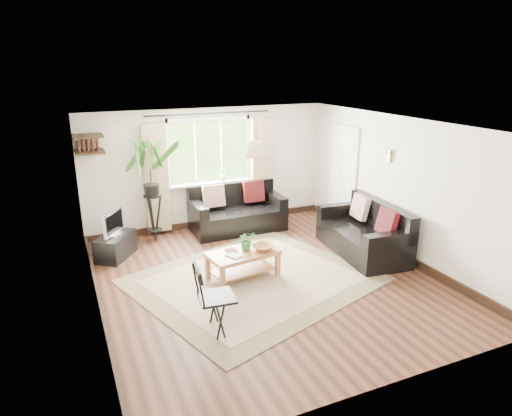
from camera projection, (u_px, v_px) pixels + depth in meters
name	position (u px, v px, depth m)	size (l,w,h in m)	color
floor	(266.00, 279.00, 7.16)	(5.50, 5.50, 0.00)	black
ceiling	(267.00, 125.00, 6.42)	(5.50, 5.50, 0.00)	white
wall_back	(209.00, 168.00, 9.19)	(5.00, 0.02, 2.40)	silver
wall_front	(387.00, 285.00, 4.39)	(5.00, 0.02, 2.40)	silver
wall_left	(90.00, 230.00, 5.83)	(0.02, 5.50, 2.40)	silver
wall_right	(400.00, 188.00, 7.74)	(0.02, 5.50, 2.40)	silver
rug	(254.00, 280.00, 7.11)	(3.39, 2.91, 0.02)	beige
window	(209.00, 151.00, 9.04)	(2.50, 0.16, 2.16)	white
door	(341.00, 178.00, 9.28)	(0.06, 0.96, 2.06)	silver
corner_shelf	(89.00, 144.00, 7.90)	(0.50, 0.50, 0.34)	black
pendant_lamp	(256.00, 145.00, 6.88)	(0.36, 0.36, 0.54)	beige
wall_sconce	(388.00, 154.00, 7.81)	(0.12, 0.12, 0.28)	beige
sofa_back	(237.00, 209.00, 9.12)	(1.83, 0.92, 0.86)	black
sofa_right	(363.00, 230.00, 8.00)	(0.91, 1.83, 0.86)	black
coffee_table	(243.00, 265.00, 7.13)	(1.08, 0.59, 0.44)	brown
table_plant	(247.00, 240.00, 7.10)	(0.27, 0.24, 0.30)	#2E6F2C
bowl	(263.00, 247.00, 7.13)	(0.33, 0.33, 0.08)	#9B6135
book_a	(230.00, 257.00, 6.84)	(0.17, 0.23, 0.02)	white
book_b	(227.00, 251.00, 7.04)	(0.15, 0.20, 0.02)	#512520
tv_stand	(116.00, 246.00, 7.89)	(0.76, 0.43, 0.41)	black
tv	(113.00, 223.00, 7.76)	(0.59, 0.20, 0.45)	#A5A5AA
palm_stand	(152.00, 191.00, 8.39)	(0.76, 0.76, 1.95)	black
folding_chair	(217.00, 298.00, 5.63)	(0.48, 0.48, 0.93)	black
sill_plant	(223.00, 175.00, 9.22)	(0.14, 0.10, 0.27)	#2D6023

